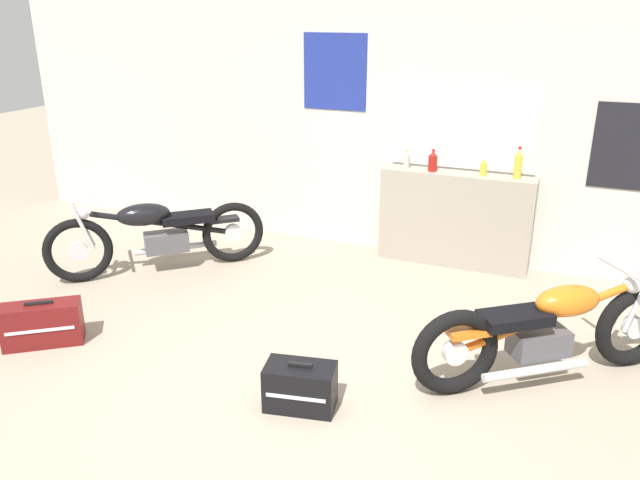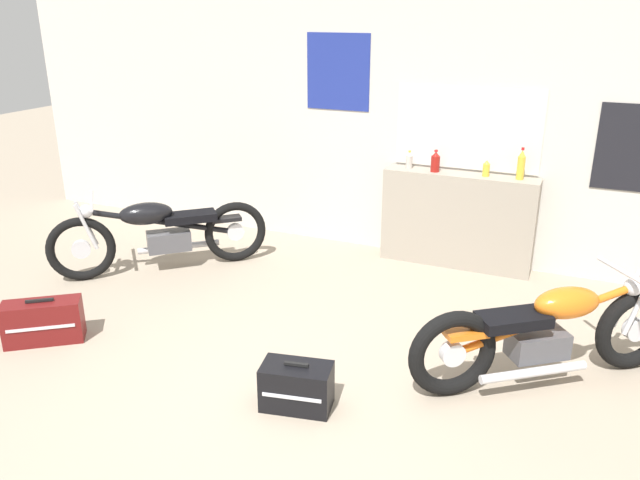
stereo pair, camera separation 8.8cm
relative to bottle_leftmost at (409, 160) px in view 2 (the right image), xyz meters
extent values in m
plane|color=gray|center=(0.07, -3.09, -1.05)|extent=(24.00, 24.00, 0.00)
cube|color=beige|center=(0.07, 0.17, 0.35)|extent=(10.00, 0.06, 2.80)
cube|color=silver|center=(0.54, 0.13, 0.35)|extent=(1.37, 0.01, 0.76)
cube|color=beige|center=(0.54, 0.13, 0.35)|extent=(1.43, 0.01, 0.82)
cube|color=navy|center=(-0.85, 0.13, 0.83)|extent=(0.70, 0.01, 0.78)
cube|color=gray|center=(0.54, -0.01, -0.57)|extent=(1.53, 0.28, 0.97)
cylinder|color=#B7B2A8|center=(0.00, 0.00, -0.02)|extent=(0.07, 0.07, 0.13)
cone|color=#B7B2A8|center=(0.00, 0.00, 0.07)|extent=(0.06, 0.06, 0.04)
cylinder|color=gold|center=(0.00, 0.00, 0.09)|extent=(0.03, 0.03, 0.01)
cylinder|color=maroon|center=(0.28, -0.03, 0.00)|extent=(0.09, 0.09, 0.16)
cone|color=maroon|center=(0.28, -0.03, 0.10)|extent=(0.08, 0.08, 0.04)
cylinder|color=red|center=(0.28, -0.03, 0.13)|extent=(0.04, 0.04, 0.02)
cylinder|color=gold|center=(0.78, -0.01, -0.02)|extent=(0.07, 0.07, 0.12)
cone|color=gold|center=(0.78, -0.01, 0.06)|extent=(0.06, 0.06, 0.03)
cylinder|color=silver|center=(0.78, -0.01, 0.08)|extent=(0.03, 0.03, 0.01)
cylinder|color=gold|center=(1.09, 0.00, 0.03)|extent=(0.07, 0.07, 0.22)
cone|color=gold|center=(1.09, 0.00, 0.17)|extent=(0.06, 0.06, 0.06)
cylinder|color=red|center=(1.09, 0.00, 0.21)|extent=(0.03, 0.03, 0.02)
torus|color=black|center=(-2.70, -1.86, -0.73)|extent=(0.53, 0.50, 0.64)
cylinder|color=silver|center=(-2.70, -1.86, -0.73)|extent=(0.17, 0.17, 0.18)
torus|color=black|center=(-1.59, -0.84, -0.73)|extent=(0.53, 0.50, 0.64)
cylinder|color=silver|center=(-1.59, -0.84, -0.73)|extent=(0.17, 0.17, 0.18)
cube|color=#4C4C51|center=(-2.09, -1.30, -0.74)|extent=(0.46, 0.45, 0.20)
cylinder|color=black|center=(-2.09, -1.30, -0.55)|extent=(1.05, 0.97, 0.41)
ellipsoid|color=black|center=(-2.24, -1.43, -0.43)|extent=(0.54, 0.53, 0.22)
cube|color=black|center=(-1.92, -1.14, -0.51)|extent=(0.54, 0.53, 0.08)
cube|color=black|center=(-1.66, -0.90, -0.57)|extent=(0.32, 0.31, 0.04)
cylinder|color=silver|center=(-2.61, -1.86, -0.49)|extent=(0.16, 0.15, 0.46)
cylinder|color=silver|center=(-2.69, -1.77, -0.49)|extent=(0.16, 0.15, 0.46)
cylinder|color=silver|center=(-2.59, -1.76, -0.25)|extent=(0.46, 0.49, 0.03)
sphere|color=silver|center=(-2.64, -1.80, -0.35)|extent=(0.13, 0.13, 0.13)
cylinder|color=silver|center=(-2.11, -1.12, -0.87)|extent=(0.66, 0.61, 0.06)
torus|color=black|center=(2.16, -1.47, -0.73)|extent=(0.57, 0.47, 0.63)
cylinder|color=silver|center=(2.16, -1.47, -0.73)|extent=(0.18, 0.16, 0.17)
torus|color=black|center=(1.01, -2.35, -0.73)|extent=(0.57, 0.47, 0.63)
cylinder|color=silver|center=(1.01, -2.35, -0.73)|extent=(0.18, 0.16, 0.17)
cube|color=#4C4C51|center=(1.53, -1.95, -0.75)|extent=(0.45, 0.42, 0.18)
cylinder|color=orange|center=(1.53, -1.95, -0.57)|extent=(1.07, 0.84, 0.39)
ellipsoid|color=orange|center=(1.68, -1.84, -0.45)|extent=(0.53, 0.49, 0.22)
cube|color=black|center=(1.36, -2.08, -0.53)|extent=(0.53, 0.49, 0.08)
cube|color=orange|center=(1.08, -2.29, -0.59)|extent=(0.31, 0.29, 0.04)
cylinder|color=silver|center=(2.06, -1.47, -0.51)|extent=(0.16, 0.13, 0.44)
cylinder|color=silver|center=(2.14, -1.56, -0.51)|extent=(0.16, 0.13, 0.44)
cylinder|color=silver|center=(2.04, -1.56, -0.28)|extent=(0.41, 0.53, 0.03)
sphere|color=silver|center=(2.09, -1.52, -0.38)|extent=(0.13, 0.13, 0.13)
cylinder|color=silver|center=(1.53, -2.13, -0.88)|extent=(0.67, 0.53, 0.06)
cube|color=maroon|center=(-2.12, -2.92, -0.88)|extent=(0.61, 0.53, 0.35)
cube|color=silver|center=(-2.05, -3.01, -0.88)|extent=(0.41, 0.31, 0.02)
cube|color=black|center=(-2.12, -2.92, -0.69)|extent=(0.18, 0.14, 0.02)
cube|color=black|center=(0.11, -2.90, -0.90)|extent=(0.51, 0.34, 0.31)
cube|color=silver|center=(0.13, -3.03, -0.90)|extent=(0.39, 0.08, 0.02)
cube|color=black|center=(0.11, -2.90, -0.72)|extent=(0.16, 0.05, 0.02)
camera|label=1|loc=(1.58, -6.11, 1.47)|focal=35.00mm
camera|label=2|loc=(1.66, -6.08, 1.47)|focal=35.00mm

